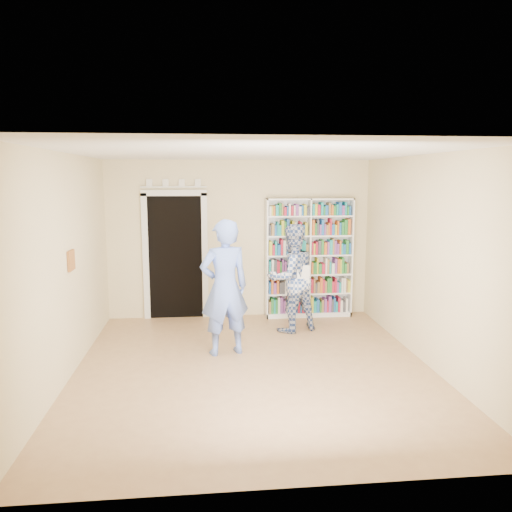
{
  "coord_description": "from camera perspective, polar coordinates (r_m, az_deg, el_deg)",
  "views": [
    {
      "loc": [
        -0.59,
        -6.03,
        2.41
      ],
      "look_at": [
        0.12,
        0.9,
        1.31
      ],
      "focal_mm": 35.0,
      "sensor_mm": 36.0,
      "label": 1
    }
  ],
  "objects": [
    {
      "name": "bookshelf",
      "position": [
        8.66,
        6.05,
        -0.16
      ],
      "size": [
        1.5,
        0.28,
        2.06
      ],
      "rotation": [
        0.0,
        0.0,
        0.13
      ],
      "color": "white",
      "rests_on": "floor"
    },
    {
      "name": "doorway",
      "position": [
        8.61,
        -9.2,
        0.66
      ],
      "size": [
        1.1,
        0.08,
        2.43
      ],
      "color": "black",
      "rests_on": "floor"
    },
    {
      "name": "wall_left",
      "position": [
        6.34,
        -20.96,
        -1.22
      ],
      "size": [
        0.0,
        5.0,
        5.0
      ],
      "primitive_type": "plane",
      "rotation": [
        1.57,
        0.0,
        1.57
      ],
      "color": "beige",
      "rests_on": "floor"
    },
    {
      "name": "wall_art",
      "position": [
        6.52,
        -20.37,
        -0.48
      ],
      "size": [
        0.03,
        0.25,
        0.25
      ],
      "primitive_type": "cube",
      "color": "brown",
      "rests_on": "wall_left"
    },
    {
      "name": "paper_sheet",
      "position": [
        7.62,
        5.43,
        -2.11
      ],
      "size": [
        0.2,
        0.03,
        0.28
      ],
      "primitive_type": "cube",
      "rotation": [
        0.0,
        0.0,
        0.1
      ],
      "color": "white",
      "rests_on": "man_plaid"
    },
    {
      "name": "wall_back",
      "position": [
        8.61,
        -1.89,
        1.92
      ],
      "size": [
        4.5,
        0.0,
        4.5
      ],
      "primitive_type": "plane",
      "rotation": [
        1.57,
        0.0,
        0.0
      ],
      "color": "beige",
      "rests_on": "floor"
    },
    {
      "name": "man_plaid",
      "position": [
        7.83,
        4.08,
        -2.52
      ],
      "size": [
        1.0,
        0.9,
        1.7
      ],
      "primitive_type": "imported",
      "rotation": [
        0.0,
        0.0,
        3.51
      ],
      "color": "navy",
      "rests_on": "floor"
    },
    {
      "name": "ceiling",
      "position": [
        6.06,
        -0.28,
        11.75
      ],
      "size": [
        5.0,
        5.0,
        0.0
      ],
      "primitive_type": "plane",
      "rotation": [
        3.14,
        0.0,
        0.0
      ],
      "color": "white",
      "rests_on": "wall_back"
    },
    {
      "name": "floor",
      "position": [
        6.51,
        -0.26,
        -12.7
      ],
      "size": [
        5.0,
        5.0,
        0.0
      ],
      "primitive_type": "plane",
      "color": "#9B704B",
      "rests_on": "ground"
    },
    {
      "name": "wall_right",
      "position": [
        6.74,
        19.12,
        -0.54
      ],
      "size": [
        0.0,
        5.0,
        5.0
      ],
      "primitive_type": "plane",
      "rotation": [
        1.57,
        0.0,
        -1.57
      ],
      "color": "beige",
      "rests_on": "floor"
    },
    {
      "name": "man_blue",
      "position": [
        6.78,
        -3.62,
        -3.62
      ],
      "size": [
        0.77,
        0.6,
        1.86
      ],
      "primitive_type": "imported",
      "rotation": [
        0.0,
        0.0,
        3.4
      ],
      "color": "#6685E4",
      "rests_on": "floor"
    }
  ]
}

